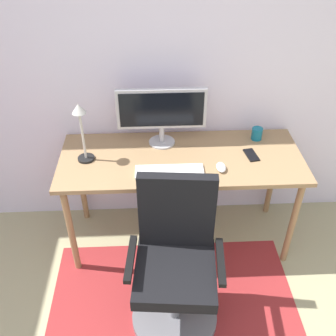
# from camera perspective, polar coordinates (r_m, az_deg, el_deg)

# --- Properties ---
(wall_back) EXTENTS (6.00, 0.10, 2.60)m
(wall_back) POSITION_cam_1_polar(r_m,az_deg,el_deg) (2.66, -3.30, 15.95)
(wall_back) COLOR silver
(wall_back) RESTS_ON ground
(area_rug) EXTENTS (1.60, 1.05, 0.01)m
(area_rug) POSITION_cam_1_polar(r_m,az_deg,el_deg) (2.70, 0.82, -19.43)
(area_rug) COLOR maroon
(area_rug) RESTS_ON ground
(desk) EXTENTS (1.61, 0.64, 0.76)m
(desk) POSITION_cam_1_polar(r_m,az_deg,el_deg) (2.62, 1.93, 0.31)
(desk) COLOR #987750
(desk) RESTS_ON ground
(monitor) EXTENTS (0.59, 0.18, 0.41)m
(monitor) POSITION_cam_1_polar(r_m,az_deg,el_deg) (2.59, -0.95, 8.34)
(monitor) COLOR #B2B2B7
(monitor) RESTS_ON desk
(keyboard) EXTENTS (0.43, 0.13, 0.02)m
(keyboard) POSITION_cam_1_polar(r_m,az_deg,el_deg) (2.43, 0.21, -0.51)
(keyboard) COLOR white
(keyboard) RESTS_ON desk
(computer_mouse) EXTENTS (0.06, 0.10, 0.03)m
(computer_mouse) POSITION_cam_1_polar(r_m,az_deg,el_deg) (2.48, 7.80, 0.11)
(computer_mouse) COLOR white
(computer_mouse) RESTS_ON desk
(coffee_cup) EXTENTS (0.07, 0.07, 0.09)m
(coffee_cup) POSITION_cam_1_polar(r_m,az_deg,el_deg) (2.81, 12.93, 4.94)
(coffee_cup) COLOR #136985
(coffee_cup) RESTS_ON desk
(cell_phone) EXTENTS (0.09, 0.15, 0.01)m
(cell_phone) POSITION_cam_1_polar(r_m,az_deg,el_deg) (2.64, 12.13, 1.88)
(cell_phone) COLOR black
(cell_phone) RESTS_ON desk
(desk_lamp) EXTENTS (0.11, 0.11, 0.41)m
(desk_lamp) POSITION_cam_1_polar(r_m,az_deg,el_deg) (2.47, -12.65, 6.19)
(desk_lamp) COLOR black
(desk_lamp) RESTS_ON desk
(office_chair) EXTENTS (0.56, 0.53, 1.00)m
(office_chair) POSITION_cam_1_polar(r_m,az_deg,el_deg) (2.35, 1.10, -14.92)
(office_chair) COLOR slate
(office_chair) RESTS_ON ground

